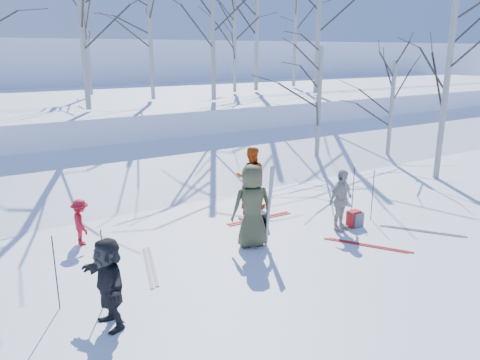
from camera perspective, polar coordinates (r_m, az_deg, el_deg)
ground at (r=10.48m, az=4.41°, el=-8.75°), size 120.00×120.00×0.00m
snow_ramp at (r=16.26m, az=-10.34°, el=0.49°), size 70.00×9.49×4.12m
snow_plateau at (r=25.52m, az=-18.96°, el=7.26°), size 70.00×18.00×2.20m
far_hill at (r=46.06m, az=-25.38°, el=11.20°), size 90.00×30.00×6.00m
skier_olive_center at (r=10.44m, az=1.48°, el=-3.21°), size 1.04×0.80×1.89m
skier_red_north at (r=11.83m, az=0.88°, el=-1.87°), size 0.66×0.59×1.52m
skier_redor_behind at (r=13.08m, az=1.36°, el=0.32°), size 1.07×1.02×1.74m
skier_red_seated at (r=11.25m, az=-18.84°, el=-4.88°), size 0.40×0.70×1.07m
skier_cream_east at (r=11.70m, az=12.19°, el=-2.41°), size 0.96×0.57×1.53m
skier_grey_west at (r=7.83m, az=-15.72°, el=-11.98°), size 0.53×1.43×1.52m
dog at (r=11.64m, az=2.03°, el=-4.78°), size 0.59×0.67×0.52m
upright_ski_left at (r=10.39m, az=3.54°, el=-3.31°), size 0.11×0.17×1.90m
upright_ski_right at (r=10.48m, az=3.62°, el=-3.13°), size 0.15×0.23×1.89m
ski_pair_a at (r=12.40m, az=21.33°, el=-5.82°), size 1.99×2.09×0.02m
ski_pair_c at (r=12.40m, az=2.38°, el=-4.72°), size 0.28×1.91×0.02m
ski_pair_d at (r=9.97m, az=-10.89°, el=-10.26°), size 1.22×2.01×0.02m
ski_pair_e at (r=11.14m, az=15.28°, el=-7.69°), size 1.92×2.08×0.02m
ski_pole_a at (r=12.73m, az=1.31°, el=-1.04°), size 0.02×0.02×1.34m
ski_pole_b at (r=12.64m, az=15.85°, el=-1.76°), size 0.02×0.02×1.34m
ski_pole_c at (r=8.63m, az=-16.29°, el=-10.00°), size 0.02×0.02×1.34m
ski_pole_d at (r=12.79m, az=13.60°, el=-1.41°), size 0.02×0.02×1.34m
ski_pole_e at (r=12.18m, az=0.74°, el=-1.80°), size 0.02×0.02×1.34m
ski_pole_f at (r=8.63m, az=-21.54°, el=-10.49°), size 0.02×0.02×1.34m
backpack_red at (r=12.14m, az=13.68°, el=-4.61°), size 0.32×0.22×0.42m
backpack_grey at (r=12.16m, az=14.05°, el=-4.71°), size 0.30×0.20×0.38m
backpack_dark at (r=11.71m, az=2.50°, el=-4.98°), size 0.34×0.24×0.40m
birch_plateau_a at (r=18.29m, az=-18.77°, el=17.65°), size 4.83×4.83×6.05m
birch_plateau_c at (r=24.79m, az=-0.65°, el=16.07°), size 3.87×3.87×4.68m
birch_plateau_d at (r=24.56m, az=9.63°, el=20.25°), size 6.49×6.49×8.42m
birch_plateau_e at (r=26.01m, az=2.06°, el=19.85°), size 6.29×6.29×8.13m
birch_plateau_f at (r=29.28m, az=6.77°, el=18.02°), size 5.40×5.40×6.86m
birch_plateau_g at (r=21.37m, az=-10.83°, el=15.93°), size 3.89×3.89×4.69m
birch_plateau_i at (r=24.39m, az=-18.23°, el=16.41°), size 4.51×4.51×5.58m
birch_plateau_k at (r=20.87m, az=-3.34°, el=18.39°), size 5.01×5.01×6.30m
birch_edge_b at (r=17.20m, az=23.84°, el=10.40°), size 5.01×5.01×6.30m
birch_edge_c at (r=19.63m, az=17.94°, el=7.97°), size 3.36×3.36×3.94m
birch_edge_e at (r=17.78m, az=9.57°, el=8.64°), size 3.73×3.73×4.47m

